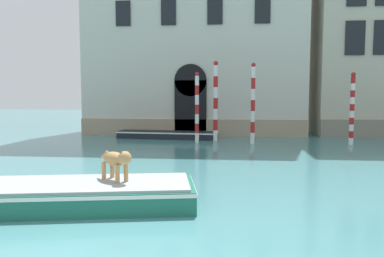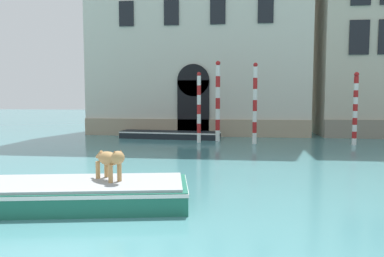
{
  "view_description": "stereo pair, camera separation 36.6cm",
  "coord_description": "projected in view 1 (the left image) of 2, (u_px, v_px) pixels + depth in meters",
  "views": [
    {
      "loc": [
        2.13,
        -4.45,
        2.64
      ],
      "look_at": [
        0.55,
        11.5,
        1.2
      ],
      "focal_mm": 35.0,
      "sensor_mm": 36.0,
      "label": 1
    },
    {
      "loc": [
        2.49,
        -4.41,
        2.64
      ],
      "look_at": [
        0.55,
        11.5,
        1.2
      ],
      "focal_mm": 35.0,
      "sensor_mm": 36.0,
      "label": 2
    }
  ],
  "objects": [
    {
      "name": "boat_moored_near_palazzo",
      "position": [
        167.0,
        135.0,
        22.72
      ],
      "size": [
        6.18,
        1.87,
        0.44
      ],
      "rotation": [
        0.0,
        0.0,
        -0.09
      ],
      "color": "black",
      "rests_on": "ground_plane"
    },
    {
      "name": "mooring_pole_4",
      "position": [
        197.0,
        107.0,
        20.72
      ],
      "size": [
        0.23,
        0.23,
        3.9
      ],
      "color": "white",
      "rests_on": "ground_plane"
    },
    {
      "name": "dog_on_deck",
      "position": [
        116.0,
        160.0,
        8.97
      ],
      "size": [
        0.96,
        0.85,
        0.78
      ],
      "rotation": [
        0.0,
        0.0,
        -0.7
      ],
      "color": "tan",
      "rests_on": "boat_foreground"
    },
    {
      "name": "boat_foreground",
      "position": [
        25.0,
        195.0,
        8.75
      ],
      "size": [
        8.17,
        3.41,
        0.58
      ],
      "rotation": [
        0.0,
        0.0,
        0.18
      ],
      "color": "#1E6651",
      "rests_on": "ground_plane"
    },
    {
      "name": "mooring_pole_2",
      "position": [
        352.0,
        108.0,
        19.78
      ],
      "size": [
        0.25,
        0.25,
        3.83
      ],
      "color": "white",
      "rests_on": "ground_plane"
    },
    {
      "name": "mooring_pole_3",
      "position": [
        253.0,
        103.0,
        20.18
      ],
      "size": [
        0.24,
        0.24,
        4.36
      ],
      "color": "white",
      "rests_on": "ground_plane"
    },
    {
      "name": "mooring_pole_0",
      "position": [
        216.0,
        101.0,
        21.37
      ],
      "size": [
        0.27,
        0.27,
        4.56
      ],
      "color": "white",
      "rests_on": "ground_plane"
    }
  ]
}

